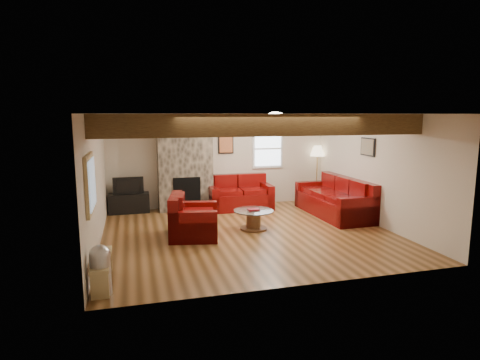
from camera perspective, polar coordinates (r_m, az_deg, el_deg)
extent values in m
plane|color=#593717|center=(8.60, 1.24, -7.54)|extent=(8.00, 8.00, 0.00)
plane|color=silver|center=(8.23, 1.30, 9.36)|extent=(8.00, 8.00, 0.00)
plane|color=beige|center=(10.97, -2.81, 2.78)|extent=(8.00, 0.00, 8.00)
plane|color=beige|center=(5.78, 9.01, -3.19)|extent=(8.00, 0.00, 8.00)
plane|color=beige|center=(8.02, -19.76, -0.15)|extent=(0.00, 7.50, 7.50)
plane|color=beige|center=(9.61, 18.70, 1.38)|extent=(0.00, 7.50, 7.50)
cube|color=#341F0F|center=(7.04, 4.20, 7.81)|extent=(6.00, 0.36, 0.38)
cube|color=#37312A|center=(10.55, -7.83, 2.45)|extent=(1.40, 0.50, 2.50)
cube|color=black|center=(10.43, -7.56, -2.07)|extent=(0.70, 0.06, 0.90)
cube|color=#37312A|center=(10.47, -7.47, -4.33)|extent=(1.00, 0.25, 0.08)
cylinder|color=#412314|center=(8.87, 1.93, -6.88)|extent=(0.59, 0.59, 0.04)
cylinder|color=#412314|center=(8.83, 1.94, -5.79)|extent=(0.31, 0.31, 0.39)
cylinder|color=silver|center=(8.77, 1.95, -4.37)|extent=(0.88, 0.88, 0.02)
cube|color=maroon|center=(8.76, 1.95, -4.22)|extent=(0.24, 0.18, 0.03)
cube|color=black|center=(10.66, -15.49, -3.18)|extent=(1.01, 0.40, 0.50)
imported|color=black|center=(10.57, -15.60, -0.70)|extent=(0.75, 0.10, 0.43)
cylinder|color=tan|center=(11.90, 10.76, -2.89)|extent=(0.29, 0.29, 0.03)
cylinder|color=tan|center=(11.77, 10.86, 0.48)|extent=(0.03, 0.03, 1.45)
cone|color=beige|center=(11.68, 10.97, 4.09)|extent=(0.41, 0.41, 0.29)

